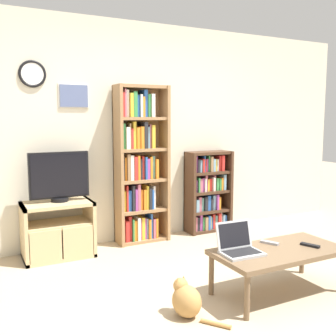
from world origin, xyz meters
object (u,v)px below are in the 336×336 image
Objects in this scene: bookshelf_tall at (139,166)px; coffee_table at (279,254)px; television at (59,177)px; remote_near_laptop at (310,245)px; bookshelf_short at (207,193)px; cat at (186,300)px; remote_far_from_laptop at (270,243)px; laptop at (239,245)px; tv_stand at (58,230)px.

bookshelf_tall reaches higher than coffee_table.
television reaches higher than remote_near_laptop.
bookshelf_tall is 11.23× the size of remote_near_laptop.
bookshelf_short reaches higher than coffee_table.
bookshelf_short is 0.94× the size of coffee_table.
bookshelf_short is 6.36× the size of remote_near_laptop.
remote_near_laptop is (1.72, -1.84, -0.46)m from television.
bookshelf_short reaches higher than cat.
bookshelf_short reaches higher than remote_far_from_laptop.
bookshelf_short is at bearing 0.25° from bookshelf_tall.
remote_far_from_laptop is at bearing 12.09° from laptop.
bookshelf_short is (1.94, 0.12, 0.21)m from tv_stand.
tv_stand reaches higher than cat.
remote_far_from_laptop is at bearing -104.58° from bookshelf_short.
coffee_table is 0.16m from remote_far_from_laptop.
remote_near_laptop is at bearing -10.29° from laptop.
television is 2.56m from remote_near_laptop.
coffee_table is 0.30m from remote_near_laptop.
bookshelf_short is 2.32m from cat.
cat is (-0.88, 0.01, -0.22)m from coffee_table.
television reaches higher than tv_stand.
bookshelf_tall reaches higher than cat.
cat is at bearing -72.67° from television.
tv_stand is at bearing -133.88° from television.
laptop is at bearing -17.52° from remote_far_from_laptop.
television is 1.94m from bookshelf_short.
television is 2.23m from remote_far_from_laptop.
laptop is at bearing -7.45° from cat.
bookshelf_short is 1.96m from laptop.
coffee_table is at bearing -104.20° from bookshelf_short.
remote_near_laptop reaches higher than coffee_table.
television is 0.56× the size of coffee_table.
tv_stand is at bearing -73.71° from remote_far_from_laptop.
remote_near_laptop is (1.76, -1.80, 0.10)m from tv_stand.
cat is (-0.91, -0.13, -0.27)m from remote_far_from_laptop.
remote_far_from_laptop is 0.96m from cat.
coffee_table reaches higher than cat.
bookshelf_tall is 2.00m from coffee_table.
television is 3.82× the size of remote_far_from_laptop.
tv_stand is 2.15× the size of laptop.
bookshelf_tall is 1.77× the size of bookshelf_short.
bookshelf_tall is at bearing 7.01° from tv_stand.
television is at bearing 128.98° from coffee_table.
remote_far_from_laptop is at bearing -61.40° from remote_near_laptop.
television is (0.04, 0.04, 0.56)m from tv_stand.
tv_stand is at bearing -68.07° from remote_near_laptop.
bookshelf_tall is 1.84m from laptop.
bookshelf_tall is at bearing -100.27° from remote_far_from_laptop.
cat is (0.55, -1.76, -0.73)m from television.
television is 3.77× the size of remote_near_laptop.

